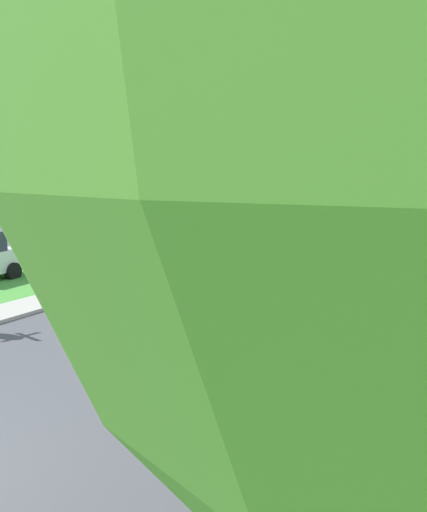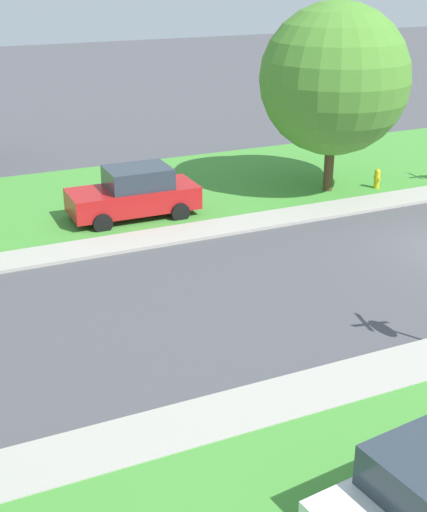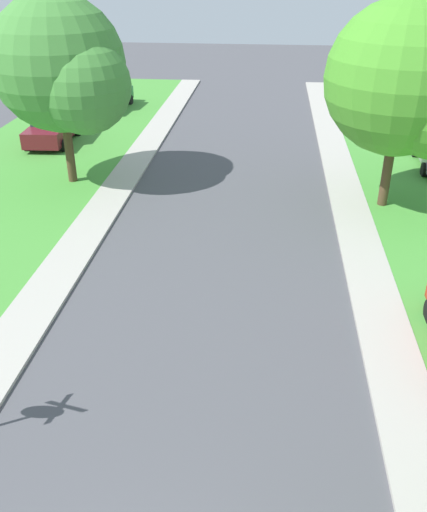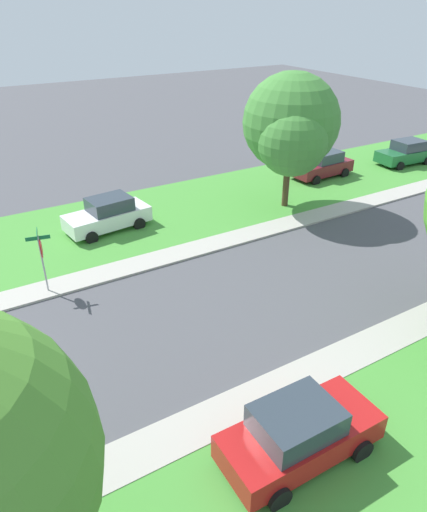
% 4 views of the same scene
% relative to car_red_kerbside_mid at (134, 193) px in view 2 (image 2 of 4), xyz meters
% --- Properties ---
extents(sidewalk_east, '(1.40, 56.00, 0.10)m').
position_rel_car_red_kerbside_mid_xyz_m(sidewalk_east, '(-2.14, 3.98, -0.82)').
color(sidewalk_east, '#ADA89E').
rests_on(sidewalk_east, ground).
extents(lawn_east, '(8.00, 56.00, 0.08)m').
position_rel_car_red_kerbside_mid_xyz_m(lawn_east, '(2.56, 3.98, -0.83)').
color(lawn_east, '#479338').
rests_on(lawn_east, ground).
extents(sidewalk_west, '(1.40, 56.00, 0.10)m').
position_rel_car_red_kerbside_mid_xyz_m(sidewalk_west, '(-11.54, 3.98, -0.82)').
color(sidewalk_west, '#ADA89E').
rests_on(sidewalk_west, ground).
extents(car_red_kerbside_mid, '(2.09, 4.32, 1.76)m').
position_rel_car_red_kerbside_mid_xyz_m(car_red_kerbside_mid, '(0.00, 0.00, 0.00)').
color(car_red_kerbside_mid, red).
rests_on(car_red_kerbside_mid, ground).
extents(tree_sidewalk_near, '(5.77, 5.37, 6.87)m').
position_rel_car_red_kerbside_mid_xyz_m(tree_sidewalk_near, '(0.05, -7.73, 3.14)').
color(tree_sidewalk_near, '#4C3823').
rests_on(tree_sidewalk_near, ground).
extents(fire_hydrant, '(0.38, 0.22, 0.83)m').
position_rel_car_red_kerbside_mid_xyz_m(fire_hydrant, '(-0.80, -9.37, -0.44)').
color(fire_hydrant, gold).
rests_on(fire_hydrant, ground).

